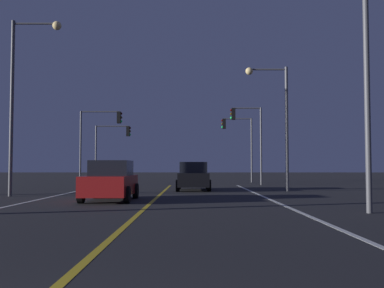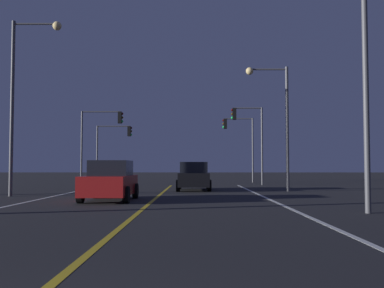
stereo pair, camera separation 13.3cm
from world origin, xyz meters
name	(u,v)px [view 1 (the left image)]	position (x,y,z in m)	size (l,w,h in m)	color
lane_edge_right	(295,210)	(5.06, 12.94, 0.00)	(0.16, 37.88, 0.01)	silver
lane_center_divider	(144,210)	(0.00, 12.94, 0.00)	(0.16, 37.88, 0.01)	gold
car_oncoming	(111,181)	(-1.81, 16.95, 0.82)	(2.02, 4.30, 1.70)	black
car_ahead_far	(194,177)	(1.71, 24.99, 0.82)	(2.02, 4.30, 1.70)	black
traffic_light_near_right	(248,128)	(5.89, 32.38, 4.36)	(2.44, 0.36, 5.98)	#4C4C51
traffic_light_near_left	(101,130)	(-5.45, 32.38, 4.23)	(3.27, 0.36, 5.71)	#4C4C51
traffic_light_far_right	(238,135)	(5.71, 37.88, 4.22)	(2.77, 0.36, 5.74)	#4C4C51
traffic_light_far_left	(114,140)	(-5.41, 37.88, 3.79)	(3.19, 0.36, 5.07)	#4C4C51
street_lamp_right_near	(355,48)	(6.77, 11.92, 5.18)	(1.82, 0.44, 8.24)	#4C4C51
street_lamp_left_mid	(24,85)	(-6.61, 19.62, 5.43)	(2.45, 0.44, 8.60)	#4C4C51
street_lamp_right_far	(277,111)	(6.54, 23.88, 4.69)	(2.48, 0.44, 7.26)	#4C4C51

